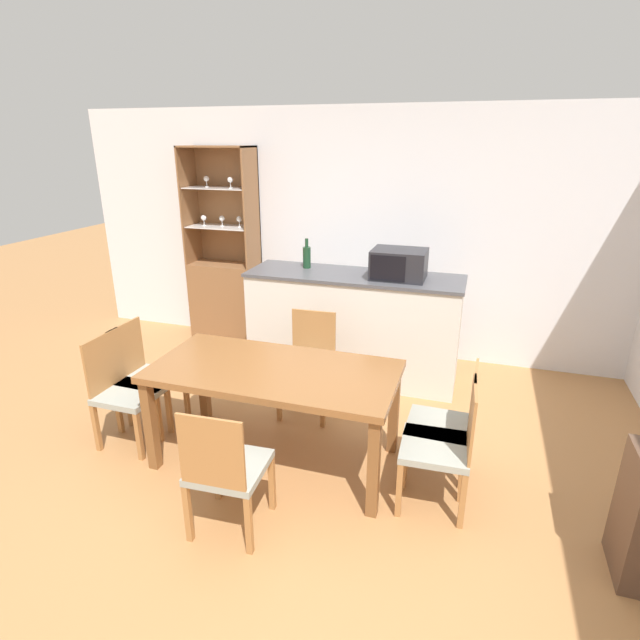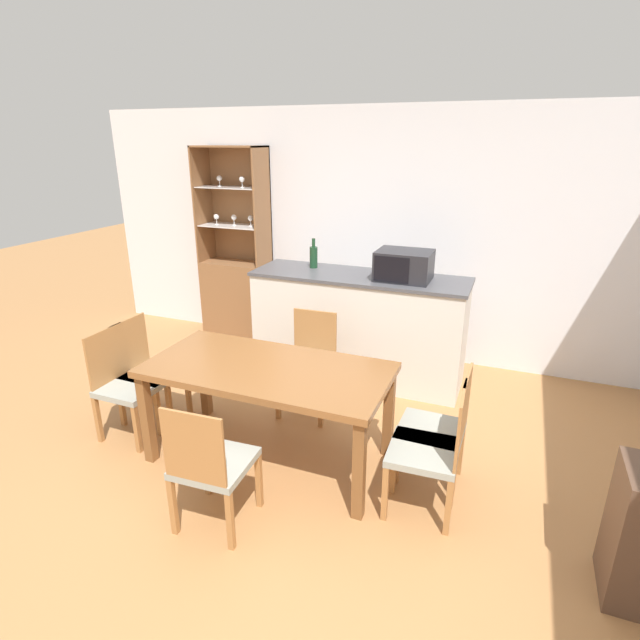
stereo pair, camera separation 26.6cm
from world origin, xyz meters
name	(u,v)px [view 1 (the left image)]	position (x,y,z in m)	size (l,w,h in m)	color
ground_plane	(286,496)	(0.00, 0.00, 0.00)	(18.00, 18.00, 0.00)	#B27A47
wall_back	(375,235)	(0.00, 2.63, 1.27)	(6.80, 0.06, 2.55)	silver
kitchen_counter	(353,326)	(-0.03, 1.90, 0.52)	(2.03, 0.63, 1.04)	silver
display_cabinet	(226,287)	(-1.67, 2.42, 0.62)	(0.77, 0.38, 2.16)	brown
dining_table	(274,379)	(-0.22, 0.37, 0.65)	(1.71, 0.84, 0.74)	brown
dining_chair_head_near	(226,469)	(-0.21, -0.38, 0.43)	(0.44, 0.44, 0.86)	#999E93
dining_chair_head_far	(309,364)	(-0.22, 1.12, 0.43)	(0.43, 0.43, 0.86)	#999E93
dining_chair_side_left_near	(125,391)	(-1.40, 0.24, 0.43)	(0.42, 0.42, 0.86)	#999E93
dining_chair_side_right_near	(443,446)	(0.96, 0.25, 0.43)	(0.44, 0.44, 0.86)	#999E93
dining_chair_side_left_far	(145,377)	(-1.40, 0.50, 0.43)	(0.43, 0.43, 0.86)	#999E93
dining_chair_side_right_far	(446,425)	(0.96, 0.50, 0.43)	(0.43, 0.43, 0.86)	#999E93
microwave	(399,264)	(0.38, 1.89, 1.17)	(0.48, 0.39, 0.26)	#232328
wine_bottle	(307,257)	(-0.54, 2.00, 1.15)	(0.08, 0.08, 0.29)	#193D23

